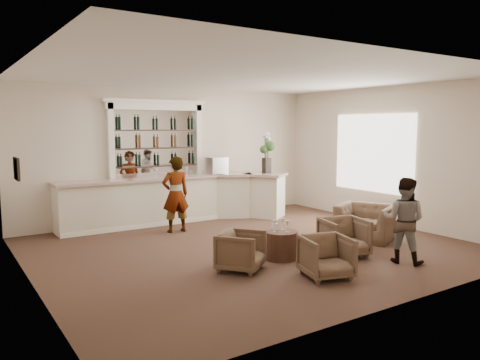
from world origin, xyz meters
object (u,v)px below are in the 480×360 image
Objects in this scene: guest at (404,220)px; armchair_far at (366,222)px; bar_counter at (178,199)px; espresso_machine at (217,165)px; sommelier at (175,194)px; armchair_right at (344,237)px; armchair_left at (241,251)px; armchair_center at (326,257)px; cocktail_table at (281,245)px; flower_vase at (267,150)px.

guest is 1.73m from armchair_far.
espresso_machine is (1.12, 0.02, 0.78)m from bar_counter.
armchair_right is at bearing 121.71° from sommelier.
armchair_left is at bearing -110.06° from armchair_far.
armchair_far reaches higher than armchair_left.
armchair_center is (0.91, -1.05, 0.01)m from armchair_left.
cocktail_table is at bearing -27.67° from armchair_left.
armchair_far is (0.75, 1.51, -0.38)m from guest.
espresso_machine reaches higher than armchair_left.
armchair_left is (-2.60, 1.16, -0.42)m from guest.
armchair_far is at bearing 42.12° from armchair_right.
armchair_center is 0.69× the size of flower_vase.
guest is (2.28, -4.31, -0.10)m from sommelier.
flower_vase is (-0.22, 3.20, 1.37)m from armchair_far.
armchair_left is at bearing 147.10° from armchair_center.
armchair_right is (-0.55, 0.86, -0.39)m from guest.
sommelier is at bearing 114.05° from armchair_center.
bar_counter reaches higher than armchair_far.
cocktail_table is at bearing 107.25° from sommelier.
flower_vase is at bearing -32.18° from guest.
espresso_machine is at bearing 94.67° from armchair_center.
sommelier reaches higher than armchair_far.
guest reaches higher than armchair_right.
bar_counter is at bearing 166.63° from flower_vase.
cocktail_table is 1.19m from armchair_right.
guest is at bearing -52.27° from armchair_far.
armchair_center is (0.58, -4.19, -0.52)m from sommelier.
armchair_far is at bearing -86.14° from flower_vase.
sommelier is at bearing 46.32° from armchair_left.
sommelier reaches higher than armchair_left.
armchair_left is (-0.96, -0.17, 0.07)m from cocktail_table.
espresso_machine is at bearing 174.43° from armchair_far.
cocktail_table is at bearing -111.81° from armchair_far.
armchair_right reaches higher than cocktail_table.
sommelier is 3.51× the size of espresso_machine.
cocktail_table is at bearing 103.54° from armchair_center.
armchair_center is 1.50× the size of espresso_machine.
armchair_center is (0.08, -5.14, -0.24)m from bar_counter.
armchair_center is at bearing -115.89° from flower_vase.
flower_vase reaches higher than bar_counter.
sommelier is 1.52× the size of armchair_far.
guest is at bearing -96.44° from flower_vase.
armchair_right is at bearing -23.70° from cocktail_table.
sommelier is 1.96m from espresso_machine.
espresso_machine is (0.99, 3.94, 1.10)m from cocktail_table.
bar_counter is at bearing 178.83° from espresso_machine.
bar_counter is 3.93m from cocktail_table.
guest is 1.41× the size of flower_vase.
espresso_machine is (1.95, 4.11, 1.03)m from armchair_left.
armchair_right is at bearing -105.74° from flower_vase.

